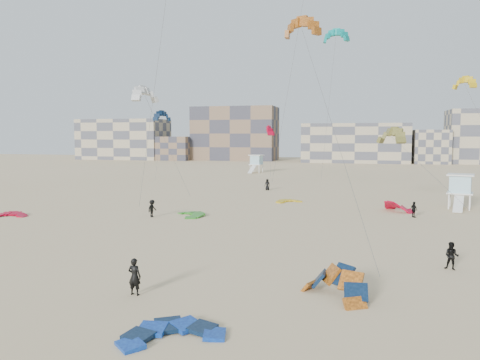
% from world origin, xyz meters
% --- Properties ---
extents(ground, '(320.00, 320.00, 0.00)m').
position_xyz_m(ground, '(0.00, 0.00, 0.00)').
color(ground, '#D1B58C').
rests_on(ground, ground).
extents(kite_ground_blue, '(5.39, 5.46, 0.95)m').
position_xyz_m(kite_ground_blue, '(4.63, -4.29, 0.00)').
color(kite_ground_blue, blue).
rests_on(kite_ground_blue, ground).
extents(kite_ground_orange, '(5.36, 5.36, 3.84)m').
position_xyz_m(kite_ground_orange, '(10.73, 2.13, 0.00)').
color(kite_ground_orange, orange).
rests_on(kite_ground_orange, ground).
extents(kite_ground_red, '(4.07, 4.20, 1.27)m').
position_xyz_m(kite_ground_red, '(-22.39, 18.16, 0.00)').
color(kite_ground_red, '#BA001F').
rests_on(kite_ground_red, ground).
extents(kite_ground_green, '(5.20, 5.13, 0.86)m').
position_xyz_m(kite_ground_green, '(-4.82, 23.19, 0.00)').
color(kite_ground_green, green).
rests_on(kite_ground_green, ground).
extents(kite_ground_red_far, '(5.07, 5.03, 3.33)m').
position_xyz_m(kite_ground_red_far, '(15.86, 31.53, 0.00)').
color(kite_ground_red_far, '#BA001F').
rests_on(kite_ground_red_far, ground).
extents(kite_ground_yellow, '(4.26, 4.30, 0.65)m').
position_xyz_m(kite_ground_yellow, '(3.32, 35.57, 0.00)').
color(kite_ground_yellow, '#CA9105').
rests_on(kite_ground_yellow, ground).
extents(kitesurfer_main, '(0.72, 0.49, 1.92)m').
position_xyz_m(kitesurfer_main, '(0.82, -0.05, 0.96)').
color(kitesurfer_main, black).
rests_on(kitesurfer_main, ground).
extents(kitesurfer_b, '(1.01, 0.90, 1.70)m').
position_xyz_m(kitesurfer_b, '(17.31, 8.89, 0.85)').
color(kitesurfer_b, black).
rests_on(kitesurfer_b, ground).
extents(kitesurfer_c, '(0.90, 1.24, 1.73)m').
position_xyz_m(kitesurfer_c, '(-8.30, 21.48, 0.87)').
color(kitesurfer_c, black).
rests_on(kitesurfer_c, ground).
extents(kitesurfer_d, '(0.83, 1.00, 1.60)m').
position_xyz_m(kitesurfer_d, '(17.09, 27.81, 0.80)').
color(kitesurfer_d, black).
rests_on(kitesurfer_d, ground).
extents(kitesurfer_e, '(0.85, 0.58, 1.68)m').
position_xyz_m(kitesurfer_e, '(-1.70, 47.55, 0.84)').
color(kitesurfer_e, black).
rests_on(kitesurfer_e, ground).
extents(kite_fly_orange, '(8.96, 23.62, 18.31)m').
position_xyz_m(kite_fly_orange, '(6.12, 24.40, 18.25)').
color(kite_fly_orange, orange).
rests_on(kite_fly_orange, ground).
extents(kite_fly_grey, '(6.99, 4.41, 13.14)m').
position_xyz_m(kite_fly_grey, '(-12.31, 28.56, 12.71)').
color(kite_fly_grey, white).
rests_on(kite_fly_grey, ground).
extents(kite_fly_olive, '(9.47, 9.57, 8.54)m').
position_xyz_m(kite_fly_olive, '(15.18, 34.49, 8.00)').
color(kite_fly_olive, olive).
rests_on(kite_fly_olive, ground).
extents(kite_fly_yellow, '(9.27, 4.64, 15.63)m').
position_xyz_m(kite_fly_yellow, '(25.69, 51.10, 15.41)').
color(kite_fly_yellow, '#CA9105').
rests_on(kite_fly_yellow, ground).
extents(kite_fly_navy, '(4.17, 7.51, 11.35)m').
position_xyz_m(kite_fly_navy, '(-20.43, 51.58, 11.30)').
color(kite_fly_navy, '#0E2444').
rests_on(kite_fly_navy, ground).
extents(kite_fly_teal_b, '(4.54, 4.55, 23.94)m').
position_xyz_m(kite_fly_teal_b, '(7.63, 54.79, 23.53)').
color(kite_fly_teal_b, '#0C8880').
rests_on(kite_fly_teal_b, ground).
extents(kite_fly_red, '(3.88, 5.15, 9.34)m').
position_xyz_m(kite_fly_red, '(-4.14, 62.44, 8.94)').
color(kite_fly_red, '#BA001F').
rests_on(kite_fly_red, ground).
extents(lifeguard_tower_near, '(3.31, 5.63, 3.88)m').
position_xyz_m(lifeguard_tower_near, '(22.67, 35.15, 1.93)').
color(lifeguard_tower_near, white).
rests_on(lifeguard_tower_near, ground).
extents(lifeguard_tower_far, '(3.26, 5.69, 3.98)m').
position_xyz_m(lifeguard_tower_far, '(-10.73, 80.72, 1.97)').
color(lifeguard_tower_far, white).
rests_on(lifeguard_tower_far, ground).
extents(condo_west_a, '(30.00, 15.00, 14.00)m').
position_xyz_m(condo_west_a, '(-70.00, 130.00, 7.00)').
color(condo_west_a, tan).
rests_on(condo_west_a, ground).
extents(condo_west_b, '(28.00, 14.00, 18.00)m').
position_xyz_m(condo_west_b, '(-30.00, 134.00, 9.00)').
color(condo_west_b, brown).
rests_on(condo_west_b, ground).
extents(condo_mid, '(32.00, 16.00, 12.00)m').
position_xyz_m(condo_mid, '(10.00, 130.00, 6.00)').
color(condo_mid, tan).
rests_on(condo_mid, ground).
extents(condo_fill_left, '(12.00, 10.00, 8.00)m').
position_xyz_m(condo_fill_left, '(-50.00, 128.00, 4.00)').
color(condo_fill_left, brown).
rests_on(condo_fill_left, ground).
extents(condo_fill_right, '(10.00, 10.00, 10.00)m').
position_xyz_m(condo_fill_right, '(32.00, 128.00, 5.00)').
color(condo_fill_right, tan).
rests_on(condo_fill_right, ground).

